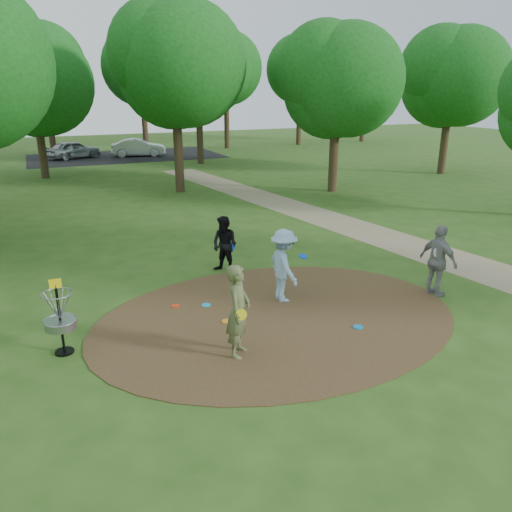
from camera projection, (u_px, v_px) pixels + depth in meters
name	position (u px, v px, depth m)	size (l,w,h in m)	color
ground	(278.00, 318.00, 11.22)	(100.00, 100.00, 0.00)	#2D5119
dirt_clearing	(278.00, 317.00, 11.22)	(8.40, 8.40, 0.02)	#47301C
footpath	(437.00, 255.00, 15.46)	(2.00, 40.00, 0.01)	#8C7A5B
parking_lot	(126.00, 156.00, 37.96)	(14.00, 8.00, 0.01)	black
player_observer_with_disc	(238.00, 311.00, 9.38)	(0.75, 0.80, 1.85)	#596339
player_throwing_with_disc	(284.00, 266.00, 11.88)	(1.02, 1.17, 1.78)	#95BBDF
player_walking_with_disc	(225.00, 245.00, 13.77)	(0.93, 0.98, 1.60)	black
player_waiting_with_disc	(438.00, 261.00, 12.17)	(0.59, 1.11, 1.80)	gray
disc_ground_cyan	(206.00, 305.00, 11.81)	(0.22, 0.22, 0.02)	#1CACE2
disc_ground_blue	(358.00, 327.00, 10.72)	(0.22, 0.22, 0.02)	#0B7EC6
disc_ground_red	(175.00, 306.00, 11.77)	(0.22, 0.22, 0.02)	red
car_left	(74.00, 150.00, 36.49)	(1.54, 3.82, 1.30)	#A4A8AC
car_right	(139.00, 148.00, 37.63)	(1.39, 3.98, 1.31)	#ABAFB3
disc_ground_orange	(226.00, 321.00, 10.99)	(0.22, 0.22, 0.02)	orange
disc_golf_basket	(59.00, 312.00, 9.46)	(0.63, 0.63, 1.54)	black
tree_ring	(198.00, 77.00, 17.71)	(37.00, 45.85, 9.15)	#332316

